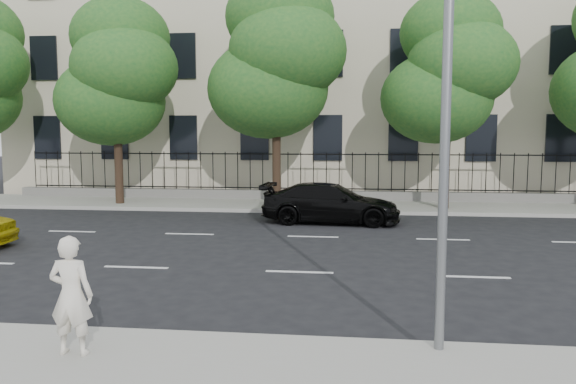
# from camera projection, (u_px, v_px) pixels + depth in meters

# --- Properties ---
(ground) EXTENTS (120.00, 120.00, 0.00)m
(ground) POSITION_uv_depth(u_px,v_px,m) (287.00, 304.00, 10.75)
(ground) COLOR black
(ground) RESTS_ON ground
(far_sidewalk) EXTENTS (60.00, 4.00, 0.15)m
(far_sidewalk) POSITION_uv_depth(u_px,v_px,m) (324.00, 206.00, 24.57)
(far_sidewalk) COLOR gray
(far_sidewalk) RESTS_ON ground
(lane_markings) EXTENTS (49.60, 4.62, 0.01)m
(lane_markings) POSITION_uv_depth(u_px,v_px,m) (307.00, 252.00, 15.44)
(lane_markings) COLOR silver
(lane_markings) RESTS_ON ground
(masonry_building) EXTENTS (34.60, 12.11, 18.50)m
(masonry_building) POSITION_uv_depth(u_px,v_px,m) (333.00, 32.00, 32.44)
(masonry_building) COLOR beige
(masonry_building) RESTS_ON ground
(iron_fence) EXTENTS (30.00, 0.50, 2.20)m
(iron_fence) POSITION_uv_depth(u_px,v_px,m) (326.00, 189.00, 26.18)
(iron_fence) COLOR slate
(iron_fence) RESTS_ON far_sidewalk
(street_light) EXTENTS (0.25, 3.32, 8.05)m
(street_light) POSITION_uv_depth(u_px,v_px,m) (443.00, 4.00, 8.16)
(street_light) COLOR slate
(street_light) RESTS_ON near_sidewalk
(tree_b) EXTENTS (5.53, 5.12, 8.97)m
(tree_b) POSITION_uv_depth(u_px,v_px,m) (118.00, 73.00, 24.34)
(tree_b) COLOR #382619
(tree_b) RESTS_ON far_sidewalk
(tree_c) EXTENTS (5.89, 5.50, 9.80)m
(tree_c) POSITION_uv_depth(u_px,v_px,m) (278.00, 57.00, 23.48)
(tree_c) COLOR #382619
(tree_c) RESTS_ON far_sidewalk
(tree_d) EXTENTS (5.34, 4.94, 8.84)m
(tree_d) POSITION_uv_depth(u_px,v_px,m) (449.00, 69.00, 22.74)
(tree_d) COLOR #382619
(tree_d) RESTS_ON far_sidewalk
(black_sedan) EXTENTS (5.10, 2.33, 1.45)m
(black_sedan) POSITION_uv_depth(u_px,v_px,m) (331.00, 203.00, 20.31)
(black_sedan) COLOR black
(black_sedan) RESTS_ON ground
(woman_near) EXTENTS (0.63, 0.42, 1.71)m
(woman_near) POSITION_uv_depth(u_px,v_px,m) (71.00, 295.00, 7.88)
(woman_near) COLOR white
(woman_near) RESTS_ON near_sidewalk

